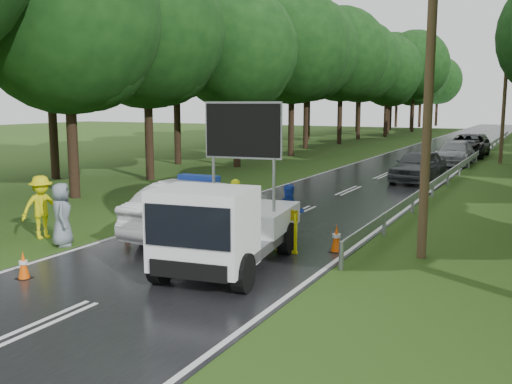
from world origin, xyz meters
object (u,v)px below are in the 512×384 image
Objects in this scene: queue_car_second at (455,153)px; civilian at (290,214)px; barrier at (253,215)px; queue_car_third at (467,146)px; officer at (236,207)px; police_sedan at (199,209)px; work_truck at (225,227)px; queue_car_fourth at (473,142)px; queue_car_first at (419,166)px.

civilian is at bearing -91.93° from queue_car_second.
barrier is 30.95m from queue_car_third.
queue_car_second is (2.90, 23.90, -0.11)m from officer.
police_sedan reaches higher than civilian.
work_truck is 39.22m from queue_car_fourth.
work_truck is 1.24× the size of queue_car_fourth.
police_sedan is 3.06× the size of officer.
police_sedan reaches higher than queue_car_third.
barrier is (-0.43, 2.30, -0.17)m from work_truck.
queue_car_second is 1.23× the size of queue_car_fourth.
officer is (-1.55, 3.30, -0.21)m from work_truck.
police_sedan is 1.02× the size of queue_car_second.
work_truck reaches higher than barrier.
officer reaches higher than queue_car_first.
police_sedan is 1.10m from officer.
queue_car_fourth is (3.49, 36.62, -0.17)m from police_sedan.
queue_car_second reaches higher than queue_car_fourth.
queue_car_first is (0.65, 14.71, -0.03)m from civilian.
queue_car_fourth is (1.54, 36.90, -0.21)m from barrier.
officer is at bearing -95.13° from queue_car_third.
civilian is 0.40× the size of queue_car_fourth.
officer is 14.87m from queue_car_first.
queue_car_first reaches higher than barrier.
barrier is at bearing 136.68° from officer.
queue_car_fourth is (1.10, 39.20, -0.38)m from work_truck.
barrier is 24.96m from queue_car_second.
civilian is at bearing 62.51° from barrier.
police_sedan is 3.14× the size of civilian.
barrier is 15.72m from queue_car_first.
work_truck reaches higher than officer.
queue_car_first is at bearing -101.04° from officer.
police_sedan is 1.26× the size of queue_car_fourth.
barrier is (1.95, -0.28, 0.04)m from police_sedan.
police_sedan is at bearing 157.49° from civilian.
work_truck is 3.27m from civilian.
civilian is 0.33× the size of queue_car_second.
barrier is at bearing 175.29° from police_sedan.
queue_car_second is (3.74, 24.62, -0.11)m from police_sedan.
officer is at bearing 141.76° from civilian.
queue_car_second is at bearing 94.74° from barrier.
barrier is 0.55× the size of queue_car_second.
work_truck is at bearing -70.48° from barrier.
civilian is 29.97m from queue_car_third.
police_sedan is at bearing 39.34° from officer.
queue_car_second is (1.09, 23.95, -0.09)m from civilian.
civilian is (0.70, 0.95, -0.06)m from barrier.
officer is 0.36× the size of queue_car_first.
work_truck is 3.10× the size of civilian.
work_truck is at bearing 113.69° from officer.
officer is 1.03× the size of civilian.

